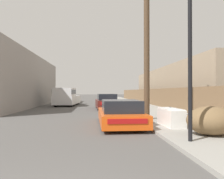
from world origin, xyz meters
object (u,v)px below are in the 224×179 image
object	(u,v)px
brush_pile	(211,121)
car_parked_mid	(107,102)
discarded_fridge	(171,117)
utility_pole	(147,46)
parked_sports_car_red	(120,114)
street_lamp	(190,44)
pickup_truck	(66,97)

from	to	relation	value
brush_pile	car_parked_mid	bearing A→B (deg)	102.85
discarded_fridge	utility_pole	bearing A→B (deg)	101.39
parked_sports_car_red	car_parked_mid	bearing A→B (deg)	90.18
utility_pole	brush_pile	distance (m)	5.49
street_lamp	brush_pile	world-z (taller)	street_lamp
discarded_fridge	brush_pile	size ratio (longest dim) A/B	1.08
utility_pole	brush_pile	size ratio (longest dim) A/B	4.58
pickup_truck	utility_pole	bearing A→B (deg)	118.86
brush_pile	street_lamp	bearing A→B (deg)	-143.21
parked_sports_car_red	car_parked_mid	xyz separation A→B (m)	(-0.11, 9.30, 0.09)
street_lamp	brush_pile	xyz separation A→B (m)	(1.08, 0.81, -2.36)
discarded_fridge	brush_pile	bearing A→B (deg)	-72.93
utility_pole	brush_pile	xyz separation A→B (m)	(1.16, -4.21, -3.34)
discarded_fridge	car_parked_mid	world-z (taller)	car_parked_mid
discarded_fridge	parked_sports_car_red	world-z (taller)	parked_sports_car_red
brush_pile	parked_sports_car_red	bearing A→B (deg)	131.81
pickup_truck	street_lamp	xyz separation A→B (m)	(5.87, -17.90, 2.01)
utility_pole	pickup_truck	bearing A→B (deg)	114.18
discarded_fridge	street_lamp	distance (m)	3.76
parked_sports_car_red	brush_pile	size ratio (longest dim) A/B	2.86
pickup_truck	utility_pole	size ratio (longest dim) A/B	0.78
parked_sports_car_red	pickup_truck	distance (m)	14.72
car_parked_mid	street_lamp	distance (m)	13.43
utility_pole	street_lamp	distance (m)	5.11
discarded_fridge	utility_pole	distance (m)	4.13
brush_pile	discarded_fridge	bearing A→B (deg)	108.32
pickup_truck	utility_pole	distance (m)	14.44
street_lamp	utility_pole	bearing A→B (deg)	90.92
pickup_truck	utility_pole	world-z (taller)	utility_pole
parked_sports_car_red	pickup_truck	bearing A→B (deg)	106.27
parked_sports_car_red	pickup_truck	world-z (taller)	pickup_truck
car_parked_mid	brush_pile	bearing A→B (deg)	-79.66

